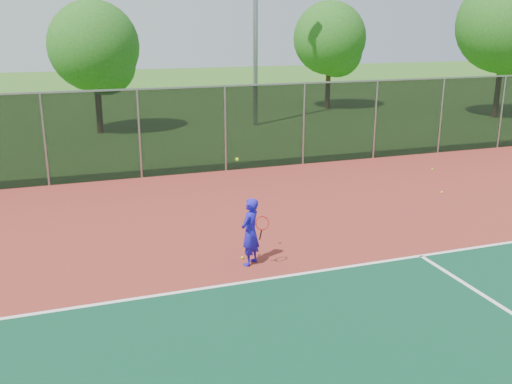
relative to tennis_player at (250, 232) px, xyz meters
The scene contains 10 objects.
ground 4.33m from the tennis_player, 64.99° to the right, with size 120.00×120.00×0.00m, color #2C5D1A.
court_apron 2.70m from the tennis_player, 45.93° to the right, with size 30.00×20.00×0.02m, color maroon.
fence_back 8.37m from the tennis_player, 77.53° to the left, with size 30.00×0.06×3.03m.
tennis_player is the anchor object (origin of this frame).
practice_ball_2 0.79m from the tennis_player, 105.45° to the left, with size 0.07×0.07×0.07m, color #BEE01A.
practice_ball_3 10.55m from the tennis_player, 33.00° to the left, with size 0.07×0.07×0.07m, color #BEE01A.
practice_ball_5 8.04m from the tennis_player, 23.43° to the left, with size 0.07×0.07×0.07m, color #BEE01A.
tree_back_left 17.50m from the tennis_player, 95.92° to the left, with size 4.20×4.20×6.17m.
tree_back_mid 24.53m from the tennis_player, 59.86° to the left, with size 4.36×4.36×6.41m.
tree_back_right 24.79m from the tennis_player, 37.00° to the left, with size 5.18×5.18×7.61m.
Camera 1 is at (-5.46, -7.11, 5.11)m, focal length 40.00 mm.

